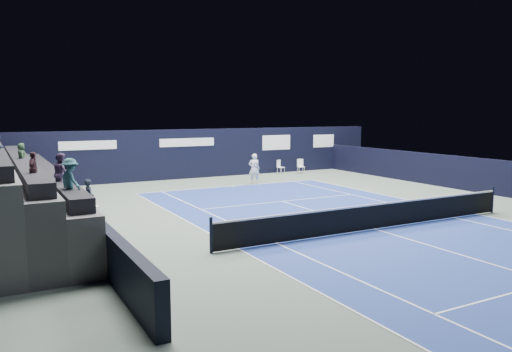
% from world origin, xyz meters
% --- Properties ---
extents(ground, '(48.00, 48.00, 0.00)m').
position_xyz_m(ground, '(0.00, 2.00, 0.00)').
color(ground, '#57675B').
rests_on(ground, ground).
extents(court_surface, '(10.97, 23.77, 0.01)m').
position_xyz_m(court_surface, '(0.00, 0.00, 0.00)').
color(court_surface, navy).
rests_on(court_surface, ground).
extents(enclosure_wall_right, '(0.30, 22.00, 1.80)m').
position_xyz_m(enclosure_wall_right, '(10.50, 6.00, 0.90)').
color(enclosure_wall_right, black).
rests_on(enclosure_wall_right, ground).
extents(folding_chair_back_a, '(0.54, 0.53, 0.94)m').
position_xyz_m(folding_chair_back_a, '(5.44, 15.60, 0.54)').
color(folding_chair_back_a, white).
rests_on(folding_chair_back_a, ground).
extents(folding_chair_back_b, '(0.53, 0.52, 0.98)m').
position_xyz_m(folding_chair_back_b, '(6.80, 15.10, 0.56)').
color(folding_chair_back_b, white).
rests_on(folding_chair_back_b, ground).
extents(line_judge_chair, '(0.39, 0.38, 0.83)m').
position_xyz_m(line_judge_chair, '(-8.46, 7.30, 0.47)').
color(line_judge_chair, white).
rests_on(line_judge_chair, ground).
extents(line_judge, '(0.44, 0.61, 1.54)m').
position_xyz_m(line_judge, '(-8.62, 7.12, 0.77)').
color(line_judge, black).
rests_on(line_judge, ground).
extents(court_markings, '(11.03, 23.83, 0.00)m').
position_xyz_m(court_markings, '(0.00, 0.00, 0.01)').
color(court_markings, white).
rests_on(court_markings, court_surface).
extents(tennis_net, '(12.90, 0.10, 1.10)m').
position_xyz_m(tennis_net, '(0.00, 0.00, 0.51)').
color(tennis_net, black).
rests_on(tennis_net, ground).
extents(back_sponsor_wall, '(26.00, 0.63, 3.10)m').
position_xyz_m(back_sponsor_wall, '(0.01, 16.50, 1.55)').
color(back_sponsor_wall, black).
rests_on(back_sponsor_wall, ground).
extents(side_barrier_left, '(0.33, 22.00, 1.20)m').
position_xyz_m(side_barrier_left, '(-9.50, 5.97, 0.60)').
color(side_barrier_left, black).
rests_on(side_barrier_left, ground).
extents(tennis_player, '(0.77, 0.94, 1.78)m').
position_xyz_m(tennis_player, '(1.61, 12.18, 0.89)').
color(tennis_player, white).
rests_on(tennis_player, ground).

